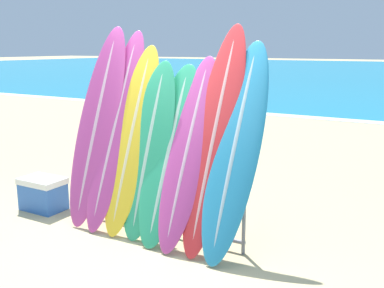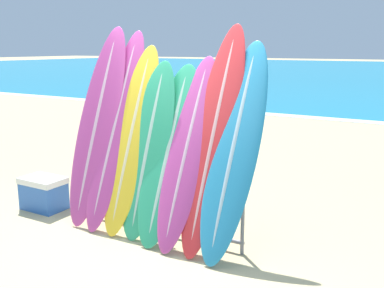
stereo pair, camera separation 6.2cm
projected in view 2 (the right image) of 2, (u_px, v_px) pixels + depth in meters
name	position (u px, v px, depth m)	size (l,w,h in m)	color
ground_plane	(149.00, 241.00, 5.08)	(160.00, 160.00, 0.00)	tan
surfboard_rack	(157.00, 193.00, 5.19)	(2.21, 0.04, 0.90)	slate
surfboard_slot_0	(98.00, 124.00, 5.58)	(0.59, 1.00, 2.42)	#B23D8E
surfboard_slot_1	(116.00, 128.00, 5.46)	(0.51, 1.09, 2.37)	#B23D8E
surfboard_slot_2	(132.00, 138.00, 5.30)	(0.53, 0.95, 2.18)	yellow
surfboard_slot_3	(148.00, 149.00, 5.16)	(0.56, 0.81, 2.00)	#289E70
surfboard_slot_4	(169.00, 153.00, 5.03)	(0.59, 0.96, 1.97)	#289E70
surfboard_slot_5	(188.00, 151.00, 4.91)	(0.49, 1.06, 2.07)	#B23D8E
surfboard_slot_6	(214.00, 136.00, 4.81)	(0.50, 1.14, 2.42)	red
surfboard_slot_7	(235.00, 148.00, 4.66)	(0.54, 1.15, 2.23)	teal
person_mid_beach	(230.00, 94.00, 12.52)	(0.27, 0.26, 1.57)	#A87A5B
cooler_box	(44.00, 193.00, 6.04)	(0.59, 0.39, 0.44)	#2D60B7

